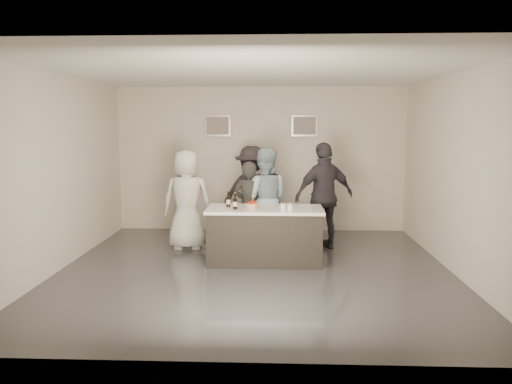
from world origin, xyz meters
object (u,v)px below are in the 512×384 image
person_main_black (249,207)px  beer_bottle_a (228,199)px  person_guest_back (252,193)px  person_main_blue (264,199)px  bar_counter (265,235)px  cake (251,206)px  person_guest_left (187,200)px  person_guest_right (324,196)px  beer_bottle_b (235,201)px

person_main_black → beer_bottle_a: bearing=78.8°
beer_bottle_a → person_guest_back: person_guest_back is taller
beer_bottle_a → person_main_blue: person_main_blue is taller
bar_counter → cake: size_ratio=9.47×
cake → bar_counter: bearing=18.1°
cake → beer_bottle_a: beer_bottle_a is taller
bar_counter → cake: (-0.21, -0.07, 0.49)m
person_main_blue → person_guest_left: 1.38m
bar_counter → person_guest_right: 1.50m
cake → beer_bottle_b: size_ratio=0.76×
person_main_blue → beer_bottle_a: bearing=59.0°
beer_bottle_b → person_guest_back: 1.88m
person_main_blue → bar_counter: bearing=96.6°
bar_counter → person_guest_right: person_guest_right is taller
beer_bottle_a → bar_counter: bearing=-6.3°
beer_bottle_b → person_guest_left: 1.39m
person_guest_back → person_guest_right: bearing=162.6°
bar_counter → person_main_blue: size_ratio=1.02×
bar_counter → person_guest_back: person_guest_back is taller
beer_bottle_a → person_main_black: size_ratio=0.16×
person_guest_left → person_guest_back: size_ratio=0.99×
cake → person_guest_right: 1.62m
beer_bottle_b → person_guest_back: size_ratio=0.14×
bar_counter → beer_bottle_b: (-0.47, -0.15, 0.58)m
person_main_black → person_guest_right: bearing=-156.1°
person_main_black → person_main_blue: 0.32m
person_main_black → person_guest_right: (1.33, 0.24, 0.16)m
person_guest_left → person_guest_right: (2.45, 0.10, 0.07)m
cake → person_guest_back: 1.78m
person_guest_right → cake: bearing=16.7°
beer_bottle_b → person_guest_right: 1.87m
beer_bottle_b → person_guest_left: size_ratio=0.15×
cake → person_main_blue: bearing=78.8°
beer_bottle_a → beer_bottle_b: size_ratio=1.00×
beer_bottle_a → person_guest_right: 1.86m
person_guest_right → person_guest_back: person_guest_right is taller
bar_counter → beer_bottle_b: size_ratio=7.15×
person_main_black → person_guest_right: person_guest_right is taller
cake → beer_bottle_b: bearing=-161.5°
beer_bottle_a → person_guest_right: (1.63, 0.89, -0.07)m
beer_bottle_a → person_main_blue: size_ratio=0.14×
bar_counter → person_guest_back: (-0.29, 1.71, 0.46)m
person_guest_back → person_main_blue: bearing=119.2°
bar_counter → beer_bottle_a: beer_bottle_a is taller
beer_bottle_b → person_main_blue: 1.10m
person_guest_left → person_main_black: bearing=172.2°
bar_counter → person_guest_left: (-1.41, 0.85, 0.44)m
beer_bottle_b → person_main_blue: bearing=66.6°
beer_bottle_a → person_guest_back: size_ratio=0.14×
person_main_black → person_guest_left: 1.13m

